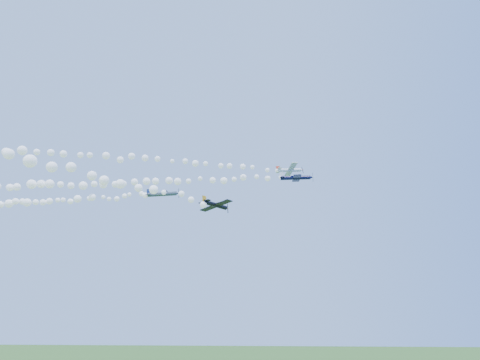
{
  "coord_description": "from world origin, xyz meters",
  "views": [
    {
      "loc": [
        7.26,
        -89.64,
        22.46
      ],
      "look_at": [
        3.41,
        -6.78,
        47.32
      ],
      "focal_mm": 30.0,
      "sensor_mm": 36.0,
      "label": 1
    }
  ],
  "objects_px": {
    "plane_white": "(290,170)",
    "plane_black": "(216,205)",
    "plane_navy": "(296,178)",
    "plane_grey": "(163,194)"
  },
  "relations": [
    {
      "from": "plane_navy",
      "to": "plane_black",
      "type": "xyz_separation_m",
      "value": [
        -16.42,
        -19.43,
        -10.79
      ]
    },
    {
      "from": "plane_navy",
      "to": "plane_grey",
      "type": "height_order",
      "value": "plane_navy"
    },
    {
      "from": "plane_navy",
      "to": "plane_grey",
      "type": "relative_size",
      "value": 1.11
    },
    {
      "from": "plane_white",
      "to": "plane_grey",
      "type": "xyz_separation_m",
      "value": [
        -27.14,
        -11.27,
        -8.46
      ]
    },
    {
      "from": "plane_white",
      "to": "plane_navy",
      "type": "distance_m",
      "value": 3.06
    },
    {
      "from": "plane_white",
      "to": "plane_navy",
      "type": "height_order",
      "value": "plane_white"
    },
    {
      "from": "plane_black",
      "to": "plane_white",
      "type": "bearing_deg",
      "value": 2.85
    },
    {
      "from": "plane_white",
      "to": "plane_black",
      "type": "bearing_deg",
      "value": -142.45
    },
    {
      "from": "plane_navy",
      "to": "plane_white",
      "type": "bearing_deg",
      "value": 132.58
    },
    {
      "from": "plane_white",
      "to": "plane_black",
      "type": "xyz_separation_m",
      "value": [
        -15.15,
        -20.93,
        -13.14
      ]
    }
  ]
}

